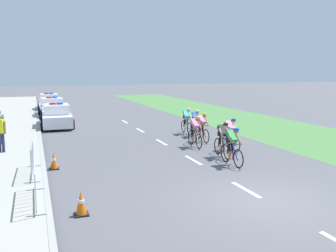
# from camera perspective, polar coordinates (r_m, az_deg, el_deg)

# --- Properties ---
(ground_plane) EXTENTS (160.00, 160.00, 0.00)m
(ground_plane) POSITION_cam_1_polar(r_m,az_deg,el_deg) (11.04, 14.88, -11.16)
(ground_plane) COLOR #56565B
(kerb_edge) EXTENTS (0.16, 60.00, 0.13)m
(kerb_edge) POSITION_cam_1_polar(r_m,az_deg,el_deg) (22.73, -19.44, -0.93)
(kerb_edge) COLOR #9E9E99
(kerb_edge) RESTS_ON ground
(grass_verge) EXTENTS (7.00, 60.00, 0.01)m
(grass_verge) POSITION_cam_1_polar(r_m,az_deg,el_deg) (26.89, 12.22, 0.68)
(grass_verge) COLOR #4C7F42
(grass_verge) RESTS_ON ground
(lane_markings_centre) EXTENTS (0.14, 21.60, 0.01)m
(lane_markings_centre) POSITION_cam_1_polar(r_m,az_deg,el_deg) (17.01, 1.21, -3.80)
(lane_markings_centre) COLOR white
(lane_markings_centre) RESTS_ON ground
(cyclist_lead) EXTENTS (0.42, 1.72, 1.56)m
(cyclist_lead) POSITION_cam_1_polar(r_m,az_deg,el_deg) (14.49, 9.99, -2.99)
(cyclist_lead) COLOR black
(cyclist_lead) RESTS_ON ground
(cyclist_second) EXTENTS (0.44, 1.72, 1.56)m
(cyclist_second) POSITION_cam_1_polar(r_m,az_deg,el_deg) (15.77, 8.54, -1.99)
(cyclist_second) COLOR black
(cyclist_second) RESTS_ON ground
(cyclist_third) EXTENTS (0.44, 1.72, 1.56)m
(cyclist_third) POSITION_cam_1_polar(r_m,az_deg,el_deg) (17.14, 9.64, -1.15)
(cyclist_third) COLOR black
(cyclist_third) RESTS_ON ground
(cyclist_fourth) EXTENTS (0.42, 1.72, 1.56)m
(cyclist_fourth) POSITION_cam_1_polar(r_m,az_deg,el_deg) (17.69, 4.25, -0.74)
(cyclist_fourth) COLOR black
(cyclist_fourth) RESTS_ON ground
(cyclist_fifth) EXTENTS (0.42, 1.72, 1.56)m
(cyclist_fifth) POSITION_cam_1_polar(r_m,az_deg,el_deg) (19.04, 5.35, -0.07)
(cyclist_fifth) COLOR black
(cyclist_fifth) RESTS_ON ground
(cyclist_sixth) EXTENTS (0.43, 1.72, 1.56)m
(cyclist_sixth) POSITION_cam_1_polar(r_m,az_deg,el_deg) (21.27, 2.92, 0.89)
(cyclist_sixth) COLOR black
(cyclist_sixth) RESTS_ON ground
(cyclist_seventh) EXTENTS (0.45, 1.72, 1.56)m
(cyclist_seventh) POSITION_cam_1_polar(r_m,az_deg,el_deg) (20.44, 4.32, 0.55)
(cyclist_seventh) COLOR black
(cyclist_seventh) RESTS_ON ground
(police_car_nearest) EXTENTS (2.07, 4.44, 1.59)m
(police_car_nearest) POSITION_cam_1_polar(r_m,az_deg,el_deg) (24.89, -17.01, 1.42)
(police_car_nearest) COLOR white
(police_car_nearest) RESTS_ON ground
(police_car_second) EXTENTS (2.14, 4.47, 1.59)m
(police_car_second) POSITION_cam_1_polar(r_m,az_deg,el_deg) (30.65, -17.66, 2.72)
(police_car_second) COLOR white
(police_car_second) RESTS_ON ground
(police_car_third) EXTENTS (2.11, 4.46, 1.59)m
(police_car_third) POSITION_cam_1_polar(r_m,az_deg,el_deg) (35.86, -18.07, 3.53)
(police_car_third) COLOR white
(police_car_third) RESTS_ON ground
(crowd_barrier_front) EXTENTS (0.50, 2.32, 1.07)m
(crowd_barrier_front) POSITION_cam_1_polar(r_m,az_deg,el_deg) (10.73, -20.04, -8.37)
(crowd_barrier_front) COLOR #B7BABF
(crowd_barrier_front) RESTS_ON sidewalk_slab
(crowd_barrier_middle) EXTENTS (0.57, 2.32, 1.07)m
(crowd_barrier_middle) POSITION_cam_1_polar(r_m,az_deg,el_deg) (13.52, -20.45, -4.88)
(crowd_barrier_middle) COLOR #B7BABF
(crowd_barrier_middle) RESTS_ON sidewalk_slab
(traffic_cone_near) EXTENTS (0.36, 0.36, 0.64)m
(traffic_cone_near) POSITION_cam_1_polar(r_m,az_deg,el_deg) (9.84, -13.44, -11.69)
(traffic_cone_near) COLOR black
(traffic_cone_near) RESTS_ON ground
(traffic_cone_mid) EXTENTS (0.36, 0.36, 0.64)m
(traffic_cone_mid) POSITION_cam_1_polar(r_m,az_deg,el_deg) (14.43, -17.43, -5.25)
(traffic_cone_mid) COLOR black
(traffic_cone_mid) RESTS_ON ground
(spectator_closest) EXTENTS (0.50, 0.36, 1.68)m
(spectator_closest) POSITION_cam_1_polar(r_m,az_deg,el_deg) (17.51, -24.72, -0.65)
(spectator_closest) COLOR #23284C
(spectator_closest) RESTS_ON sidewalk_slab
(spectator_middle) EXTENTS (0.46, 0.39, 1.68)m
(spectator_middle) POSITION_cam_1_polar(r_m,az_deg,el_deg) (19.48, -24.81, 0.23)
(spectator_middle) COLOR #23284C
(spectator_middle) RESTS_ON sidewalk_slab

